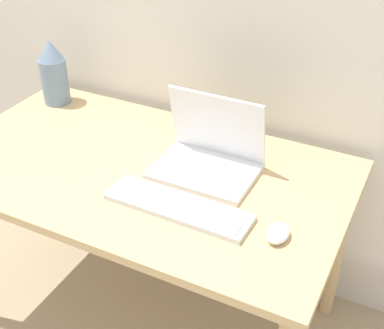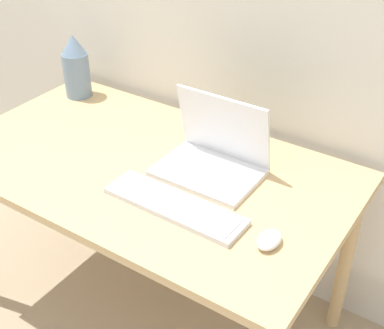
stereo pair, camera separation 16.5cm
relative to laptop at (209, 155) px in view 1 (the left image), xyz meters
name	(u,v)px [view 1 (the left image)]	position (x,y,z in m)	size (l,w,h in m)	color
desk	(142,186)	(-0.21, -0.10, -0.13)	(1.40, 0.80, 0.72)	tan
laptop	(209,155)	(0.00, 0.00, 0.00)	(0.34, 0.25, 0.26)	white
keyboard	(178,207)	(0.01, -0.24, -0.05)	(0.46, 0.14, 0.02)	silver
mouse	(278,233)	(0.32, -0.23, -0.04)	(0.06, 0.09, 0.04)	white
vase	(54,73)	(-0.78, 0.17, 0.07)	(0.11, 0.11, 0.27)	slate
mp3_player	(170,179)	(-0.09, -0.12, -0.05)	(0.05, 0.06, 0.01)	red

